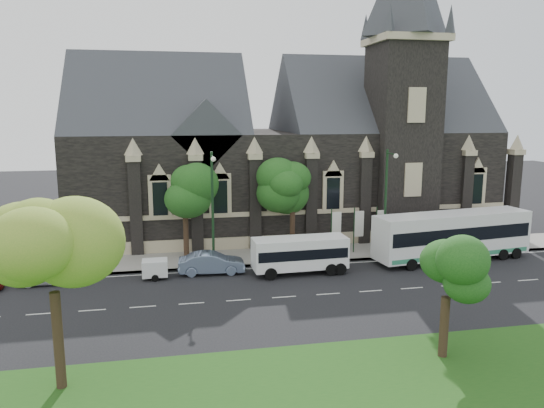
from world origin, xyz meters
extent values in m
plane|color=black|center=(0.00, 0.00, 0.00)|extent=(160.00, 160.00, 0.00)
cube|color=gray|center=(0.00, 9.50, 0.07)|extent=(80.00, 5.00, 0.15)
cube|color=black|center=(4.00, 19.50, 5.00)|extent=(40.00, 15.00, 10.00)
cube|color=#2E3035|center=(-8.00, 19.50, 10.00)|extent=(16.00, 15.00, 15.00)
cube|color=#2E3035|center=(14.00, 19.50, 10.00)|extent=(20.00, 15.00, 15.00)
cube|color=#2E3035|center=(-4.00, 15.00, 10.00)|extent=(6.00, 6.00, 6.00)
cube|color=black|center=(14.00, 13.50, 9.00)|extent=(5.50, 5.50, 18.00)
cube|color=#C9B691|center=(14.00, 13.50, 18.20)|extent=(6.20, 6.20, 0.60)
cube|color=#C9B691|center=(4.00, 11.96, 3.20)|extent=(40.00, 0.22, 0.40)
cube|color=#C9B691|center=(4.00, 11.96, 0.60)|extent=(40.00, 0.25, 1.20)
cube|color=black|center=(2.00, 11.82, 4.80)|extent=(1.20, 0.12, 2.80)
cylinder|color=black|center=(-12.00, -9.00, 2.20)|extent=(0.44, 0.44, 4.40)
sphere|color=olive|center=(-12.00, -9.00, 6.22)|extent=(4.16, 4.16, 4.16)
sphere|color=olive|center=(-11.22, -8.22, 7.00)|extent=(3.12, 3.12, 3.12)
cylinder|color=black|center=(6.00, -9.50, 1.54)|extent=(0.44, 0.44, 3.08)
sphere|color=#1A4B17|center=(6.00, -9.50, 4.48)|extent=(3.20, 3.20, 3.20)
sphere|color=#1A4B17|center=(6.60, -8.90, 5.08)|extent=(2.40, 2.40, 2.40)
cylinder|color=black|center=(3.00, 10.50, 1.98)|extent=(0.44, 0.44, 3.96)
sphere|color=#1A4B17|center=(3.00, 10.50, 5.64)|extent=(3.84, 3.84, 3.84)
sphere|color=#1A4B17|center=(3.72, 11.22, 6.36)|extent=(2.88, 2.88, 2.88)
cylinder|color=black|center=(-6.00, 10.50, 1.98)|extent=(0.44, 0.44, 3.96)
sphere|color=#1A4B17|center=(-6.00, 10.50, 5.57)|extent=(3.68, 3.68, 3.68)
sphere|color=#1A4B17|center=(-5.31, 11.19, 6.26)|extent=(2.76, 2.76, 2.76)
cylinder|color=#163219|center=(10.00, 7.30, 4.50)|extent=(0.20, 0.20, 9.00)
cylinder|color=#163219|center=(10.00, 6.50, 8.70)|extent=(0.10, 1.60, 0.10)
sphere|color=silver|center=(10.00, 5.70, 8.60)|extent=(0.36, 0.36, 0.36)
cylinder|color=#163219|center=(-4.00, 7.30, 4.50)|extent=(0.20, 0.20, 9.00)
cylinder|color=#163219|center=(-4.00, 6.50, 8.70)|extent=(0.10, 1.60, 0.10)
sphere|color=silver|center=(-4.00, 5.70, 8.60)|extent=(0.36, 0.36, 0.36)
cylinder|color=#163219|center=(6.00, 9.00, 2.00)|extent=(0.10, 0.10, 4.00)
cube|color=white|center=(6.45, 9.00, 2.60)|extent=(0.80, 0.04, 2.20)
cylinder|color=#163219|center=(8.00, 9.00, 2.00)|extent=(0.10, 0.10, 4.00)
cube|color=white|center=(8.45, 9.00, 2.60)|extent=(0.80, 0.04, 2.20)
cylinder|color=#163219|center=(10.00, 9.00, 2.00)|extent=(0.10, 0.10, 4.00)
cube|color=white|center=(10.45, 9.00, 2.60)|extent=(0.80, 0.04, 2.20)
cube|color=silver|center=(15.21, 5.75, 2.17)|extent=(13.60, 4.57, 3.44)
cube|color=black|center=(15.21, 5.75, 2.41)|extent=(13.08, 4.54, 1.09)
cube|color=#2E7F5B|center=(15.21, 5.75, 0.75)|extent=(13.08, 4.53, 0.35)
cylinder|color=black|center=(10.77, 3.74, 0.45)|extent=(0.93, 0.40, 0.90)
cylinder|color=black|center=(10.39, 6.49, 0.45)|extent=(0.93, 0.40, 0.90)
cylinder|color=black|center=(19.36, 4.92, 0.45)|extent=(0.93, 0.40, 0.90)
cylinder|color=black|center=(18.99, 7.67, 0.45)|extent=(0.93, 0.40, 0.90)
cylinder|color=black|center=(20.69, 5.10, 0.45)|extent=(0.93, 0.40, 0.90)
cylinder|color=black|center=(20.31, 7.85, 0.45)|extent=(0.93, 0.40, 0.90)
cube|color=white|center=(2.22, 4.72, 1.59)|extent=(7.13, 2.47, 2.27)
cube|color=black|center=(2.22, 4.72, 1.69)|extent=(6.85, 2.50, 0.76)
cylinder|color=black|center=(-0.21, 3.53, 0.45)|extent=(0.91, 0.31, 0.90)
cylinder|color=black|center=(-0.28, 5.74, 0.45)|extent=(0.91, 0.31, 0.90)
cylinder|color=black|center=(4.38, 3.69, 0.45)|extent=(0.91, 0.31, 0.90)
cylinder|color=black|center=(4.30, 5.91, 0.45)|extent=(0.91, 0.31, 0.90)
cylinder|color=black|center=(5.08, 3.72, 0.45)|extent=(0.91, 0.31, 0.90)
cylinder|color=black|center=(5.00, 5.93, 0.45)|extent=(0.91, 0.31, 0.90)
cube|color=silver|center=(-8.39, 5.47, 0.81)|extent=(1.81, 1.37, 1.17)
cylinder|color=black|center=(-8.38, 4.80, 0.25)|extent=(0.51, 0.19, 0.50)
cylinder|color=black|center=(-8.40, 6.15, 0.25)|extent=(0.51, 0.19, 0.50)
cylinder|color=black|center=(-7.22, 5.49, 0.49)|extent=(1.08, 0.09, 0.08)
imported|color=#7184A4|center=(-4.26, 5.90, 0.81)|extent=(5.01, 2.00, 1.62)
imported|color=silver|center=(-15.63, 5.83, 0.66)|extent=(4.57, 1.89, 1.32)
camera|label=1|loc=(-6.84, -31.26, 12.02)|focal=33.95mm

